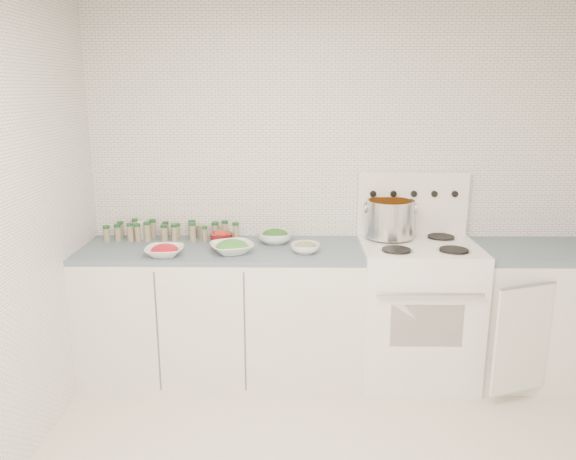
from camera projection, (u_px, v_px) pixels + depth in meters
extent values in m
cube|color=white|center=(343.00, 187.00, 3.92)|extent=(3.50, 0.02, 2.50)
cube|color=white|center=(223.00, 314.00, 3.82)|extent=(1.85, 0.62, 0.86)
cube|color=#4E5E76|center=(221.00, 250.00, 3.71)|extent=(1.85, 0.62, 0.03)
cube|color=white|center=(416.00, 312.00, 3.78)|extent=(0.76, 0.65, 0.92)
cube|color=black|center=(427.00, 326.00, 3.47)|extent=(0.45, 0.01, 0.28)
cylinder|color=silver|center=(430.00, 294.00, 3.37)|extent=(0.65, 0.02, 0.02)
cube|color=white|center=(420.00, 245.00, 3.67)|extent=(0.76, 0.65, 0.01)
cube|color=white|center=(412.00, 203.00, 3.90)|extent=(0.76, 0.06, 0.43)
cylinder|color=silver|center=(396.00, 251.00, 3.51)|extent=(0.21, 0.21, 0.01)
cylinder|color=black|center=(396.00, 250.00, 3.51)|extent=(0.18, 0.18, 0.01)
cylinder|color=silver|center=(454.00, 251.00, 3.51)|extent=(0.21, 0.21, 0.01)
cylinder|color=black|center=(454.00, 250.00, 3.51)|extent=(0.18, 0.18, 0.01)
cylinder|color=silver|center=(388.00, 237.00, 3.82)|extent=(0.21, 0.21, 0.01)
cylinder|color=black|center=(388.00, 236.00, 3.82)|extent=(0.18, 0.18, 0.01)
cylinder|color=silver|center=(441.00, 237.00, 3.82)|extent=(0.21, 0.21, 0.01)
cylinder|color=black|center=(441.00, 237.00, 3.82)|extent=(0.18, 0.18, 0.01)
cylinder|color=black|center=(373.00, 194.00, 3.85)|extent=(0.04, 0.02, 0.04)
cylinder|color=black|center=(393.00, 194.00, 3.85)|extent=(0.04, 0.02, 0.04)
cylinder|color=black|center=(414.00, 194.00, 3.85)|extent=(0.04, 0.02, 0.04)
cylinder|color=black|center=(434.00, 194.00, 3.85)|extent=(0.04, 0.02, 0.04)
cylinder|color=black|center=(455.00, 194.00, 3.85)|extent=(0.04, 0.02, 0.04)
cube|color=white|center=(537.00, 315.00, 3.80)|extent=(0.89, 0.62, 0.86)
cube|color=#4E5E76|center=(544.00, 251.00, 3.69)|extent=(0.89, 0.62, 0.03)
cube|color=white|center=(522.00, 340.00, 3.43)|extent=(0.38, 0.15, 0.70)
cylinder|color=silver|center=(389.00, 218.00, 3.78)|extent=(0.33, 0.33, 0.25)
cylinder|color=orange|center=(390.00, 203.00, 3.75)|extent=(0.29, 0.29, 0.03)
torus|color=silver|center=(365.00, 208.00, 3.76)|extent=(0.01, 0.08, 0.08)
torus|color=silver|center=(415.00, 208.00, 3.76)|extent=(0.01, 0.08, 0.08)
imported|color=white|center=(165.00, 251.00, 3.52)|extent=(0.24, 0.24, 0.06)
ellipsoid|color=red|center=(165.00, 250.00, 3.52)|extent=(0.17, 0.17, 0.08)
imported|color=white|center=(232.00, 248.00, 3.58)|extent=(0.35, 0.35, 0.07)
ellipsoid|color=#2A7E29|center=(232.00, 246.00, 3.58)|extent=(0.19, 0.19, 0.09)
imported|color=white|center=(275.00, 237.00, 3.82)|extent=(0.27, 0.27, 0.08)
ellipsoid|color=#245719|center=(275.00, 234.00, 3.82)|extent=(0.18, 0.18, 0.08)
imported|color=white|center=(305.00, 248.00, 3.59)|extent=(0.22, 0.22, 0.06)
ellipsoid|color=#355221|center=(305.00, 246.00, 3.59)|extent=(0.14, 0.14, 0.06)
cylinder|color=#5A0F10|center=(221.00, 239.00, 3.78)|extent=(0.15, 0.15, 0.08)
ellipsoid|color=#BD330D|center=(221.00, 235.00, 3.78)|extent=(0.11, 0.11, 0.06)
cylinder|color=white|center=(142.00, 230.00, 3.91)|extent=(0.08, 0.08, 0.12)
cylinder|color=#A49D8B|center=(202.00, 231.00, 3.95)|extent=(0.09, 0.09, 0.09)
cylinder|color=gray|center=(121.00, 231.00, 3.93)|extent=(0.04, 0.04, 0.10)
cylinder|color=#154A1F|center=(120.00, 223.00, 3.92)|extent=(0.04, 0.04, 0.02)
cylinder|color=gray|center=(135.00, 229.00, 3.95)|extent=(0.04, 0.04, 0.12)
cylinder|color=#154A1F|center=(135.00, 220.00, 3.93)|extent=(0.04, 0.04, 0.02)
cylinder|color=gray|center=(153.00, 230.00, 3.94)|extent=(0.05, 0.05, 0.11)
cylinder|color=#154A1F|center=(152.00, 221.00, 3.92)|extent=(0.05, 0.05, 0.02)
cylinder|color=gray|center=(166.00, 231.00, 3.93)|extent=(0.04, 0.04, 0.10)
cylinder|color=#154A1F|center=(165.00, 223.00, 3.91)|extent=(0.04, 0.04, 0.02)
cylinder|color=gray|center=(177.00, 232.00, 3.94)|extent=(0.05, 0.05, 0.09)
cylinder|color=#154A1F|center=(177.00, 225.00, 3.93)|extent=(0.05, 0.05, 0.02)
cylinder|color=gray|center=(192.00, 230.00, 3.94)|extent=(0.05, 0.05, 0.11)
cylinder|color=#154A1F|center=(192.00, 222.00, 3.93)|extent=(0.05, 0.05, 0.02)
cylinder|color=gray|center=(215.00, 231.00, 3.95)|extent=(0.05, 0.05, 0.09)
cylinder|color=#154A1F|center=(215.00, 223.00, 3.93)|extent=(0.05, 0.05, 0.02)
cylinder|color=gray|center=(225.00, 231.00, 3.92)|extent=(0.05, 0.05, 0.11)
cylinder|color=#154A1F|center=(225.00, 222.00, 3.91)|extent=(0.05, 0.05, 0.02)
cylinder|color=gray|center=(118.00, 234.00, 3.87)|extent=(0.04, 0.04, 0.10)
cylinder|color=#154A1F|center=(117.00, 226.00, 3.85)|extent=(0.05, 0.05, 0.02)
cylinder|color=gray|center=(130.00, 234.00, 3.85)|extent=(0.04, 0.04, 0.11)
cylinder|color=#154A1F|center=(130.00, 225.00, 3.83)|extent=(0.05, 0.05, 0.02)
cylinder|color=gray|center=(147.00, 233.00, 3.85)|extent=(0.05, 0.05, 0.12)
cylinder|color=#154A1F|center=(147.00, 223.00, 3.83)|extent=(0.05, 0.05, 0.02)
cylinder|color=gray|center=(164.00, 235.00, 3.84)|extent=(0.04, 0.04, 0.10)
cylinder|color=#154A1F|center=(164.00, 226.00, 3.83)|extent=(0.05, 0.05, 0.02)
cylinder|color=gray|center=(175.00, 234.00, 3.86)|extent=(0.04, 0.04, 0.10)
cylinder|color=#154A1F|center=(174.00, 225.00, 3.85)|extent=(0.04, 0.04, 0.02)
cylinder|color=gray|center=(193.00, 233.00, 3.84)|extent=(0.04, 0.04, 0.11)
cylinder|color=#154A1F|center=(192.00, 224.00, 3.83)|extent=(0.05, 0.05, 0.02)
cylinder|color=gray|center=(205.00, 235.00, 3.85)|extent=(0.04, 0.04, 0.09)
cylinder|color=#154A1F|center=(205.00, 228.00, 3.84)|extent=(0.04, 0.04, 0.02)
cylinder|color=gray|center=(236.00, 234.00, 3.83)|extent=(0.04, 0.04, 0.12)
cylinder|color=#154A1F|center=(236.00, 224.00, 3.81)|extent=(0.05, 0.05, 0.02)
cylinder|color=gray|center=(107.00, 235.00, 3.85)|extent=(0.04, 0.04, 0.09)
cylinder|color=#154A1F|center=(106.00, 227.00, 3.83)|extent=(0.05, 0.05, 0.02)
cylinder|color=gray|center=(138.00, 234.00, 3.85)|extent=(0.04, 0.04, 0.11)
cylinder|color=#154A1F|center=(137.00, 225.00, 3.84)|extent=(0.04, 0.04, 0.02)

